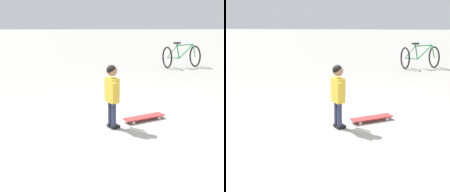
{
  "view_description": "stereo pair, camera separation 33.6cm",
  "coord_description": "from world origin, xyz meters",
  "views": [
    {
      "loc": [
        -4.96,
        0.49,
        1.93
      ],
      "look_at": [
        -0.05,
        0.4,
        0.55
      ],
      "focal_mm": 50.5,
      "sensor_mm": 36.0,
      "label": 1
    },
    {
      "loc": [
        -4.95,
        0.16,
        1.93
      ],
      "look_at": [
        -0.05,
        0.4,
        0.55
      ],
      "focal_mm": 50.5,
      "sensor_mm": 36.0,
      "label": 2
    }
  ],
  "objects": [
    {
      "name": "ground_plane",
      "position": [
        0.0,
        0.0,
        0.0
      ],
      "size": [
        50.0,
        50.0,
        0.0
      ],
      "primitive_type": "plane",
      "color": "gray"
    },
    {
      "name": "child_person",
      "position": [
        -0.05,
        0.4,
        0.66
      ],
      "size": [
        0.41,
        0.26,
        1.06
      ],
      "color": "#2D3351",
      "rests_on": "ground"
    },
    {
      "name": "skateboard",
      "position": [
        0.3,
        -0.17,
        0.06
      ],
      "size": [
        0.51,
        0.77,
        0.07
      ],
      "color": "#B22D2D",
      "rests_on": "ground"
    },
    {
      "name": "bicycle_near",
      "position": [
        5.46,
        -2.01,
        0.38
      ],
      "size": [
        0.95,
        1.21,
        0.85
      ],
      "color": "black",
      "rests_on": "ground"
    }
  ]
}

